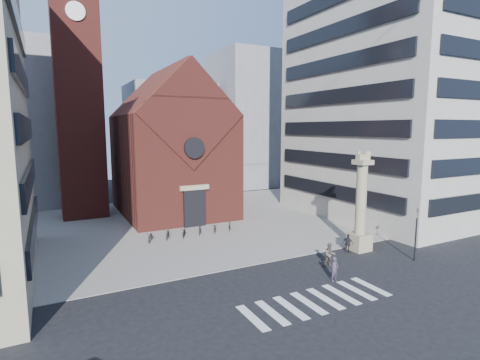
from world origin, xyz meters
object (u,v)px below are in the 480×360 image
scooter_0 (150,237)px  pedestrian_0 (335,269)px  traffic_light (416,233)px  pedestrian_1 (330,255)px  lion_column (361,211)px  pedestrian_2 (348,243)px

scooter_0 → pedestrian_0: bearing=-33.6°
pedestrian_0 → scooter_0: 17.43m
traffic_light → pedestrian_1: traffic_light is taller
traffic_light → pedestrian_1: 7.35m
scooter_0 → pedestrian_1: bearing=-24.8°
lion_column → pedestrian_2: lion_column is taller
lion_column → scooter_0: bearing=145.6°
pedestrian_0 → pedestrian_2: bearing=27.1°
pedestrian_0 → pedestrian_2: size_ratio=1.09×
lion_column → scooter_0: 19.12m
lion_column → traffic_light: lion_column is taller
traffic_light → pedestrian_1: size_ratio=2.34×
lion_column → pedestrian_1: size_ratio=4.73×
pedestrian_1 → scooter_0: (-10.68, 12.54, -0.41)m
lion_column → pedestrian_0: lion_column is taller
pedestrian_1 → pedestrian_2: (3.61, 1.86, -0.12)m
pedestrian_2 → pedestrian_1: bearing=93.3°
lion_column → scooter_0: lion_column is taller
lion_column → traffic_light: 4.62m
traffic_light → pedestrian_2: bearing=129.5°
scooter_0 → traffic_light: bearing=-15.1°
lion_column → scooter_0: size_ratio=4.96×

